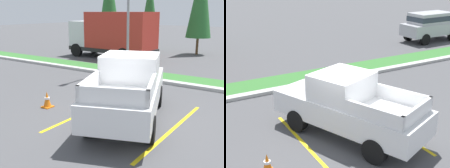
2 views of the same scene
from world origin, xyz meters
The scene contains 8 objects.
ground_plane centered at (0.00, 0.00, 0.00)m, with size 120.00×120.00×0.00m, color #4C4C4F.
parking_line_near centered at (-1.29, -0.02, 0.00)m, with size 0.12×4.80×0.01m, color yellow.
parking_line_far centered at (1.81, -0.02, 0.00)m, with size 0.12×4.80×0.01m, color yellow.
curb_strip centered at (0.00, 5.00, 0.07)m, with size 56.00×0.40×0.15m, color #B2B2AD.
grass_median centered at (0.00, 6.10, 0.03)m, with size 56.00×1.80×0.06m, color #387533.
pickup_truck_main centered at (0.24, 0.02, 1.04)m, with size 3.66×5.55×2.10m.
suv_distant centered at (13.14, 9.27, 1.24)m, with size 4.63×2.01×2.10m.
traffic_cone centered at (-2.79, -0.74, 0.29)m, with size 0.36×0.36×0.60m.
Camera 2 is at (-4.91, -8.24, 5.33)m, focal length 52.45 mm.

